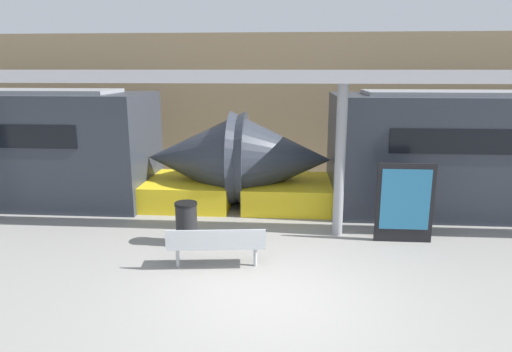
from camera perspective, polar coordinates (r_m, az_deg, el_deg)
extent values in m
plane|color=gray|center=(7.99, 1.66, -14.89)|extent=(60.00, 60.00, 0.00)
cube|color=#9E8460|center=(16.74, 3.37, 8.93)|extent=(56.00, 0.20, 5.00)
cone|color=#2D333D|center=(12.67, 3.08, 2.12)|extent=(2.78, 2.63, 2.63)
cube|color=yellow|center=(12.89, 4.21, -2.12)|extent=(2.50, 2.46, 0.70)
cone|color=#2D333D|center=(12.94, -7.40, 2.26)|extent=(2.78, 2.63, 2.63)
cube|color=yellow|center=(13.22, -8.40, -1.85)|extent=(2.50, 2.46, 0.70)
cube|color=#ADB2B7|center=(8.95, -4.98, -8.57)|extent=(1.93, 0.65, 0.04)
cube|color=#ADB2B7|center=(8.70, -5.07, -7.85)|extent=(1.88, 0.25, 0.36)
cylinder|color=#ADB2B7|center=(9.11, -9.77, -9.90)|extent=(0.07, 0.07, 0.42)
cylinder|color=#ADB2B7|center=(9.04, -0.09, -9.90)|extent=(0.07, 0.07, 0.42)
cylinder|color=black|center=(10.12, -8.67, -6.04)|extent=(0.47, 0.47, 0.89)
cylinder|color=black|center=(9.98, -8.77, -3.47)|extent=(0.49, 0.49, 0.06)
cube|color=black|center=(10.53, 18.10, -3.25)|extent=(1.25, 0.06, 1.79)
cube|color=teal|center=(10.47, 18.18, -2.84)|extent=(1.06, 0.01, 1.36)
cylinder|color=gray|center=(10.41, 10.45, 1.77)|extent=(0.24, 0.24, 3.46)
cube|color=#B7B7BC|center=(10.21, 10.90, 12.11)|extent=(28.00, 0.60, 0.28)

